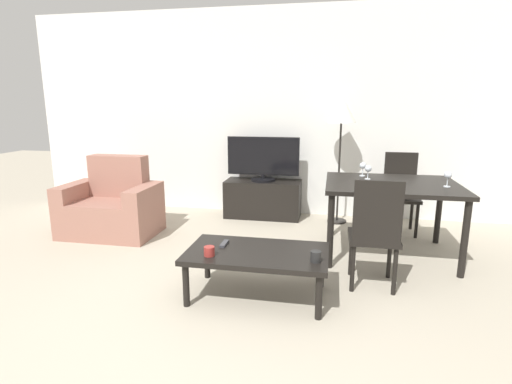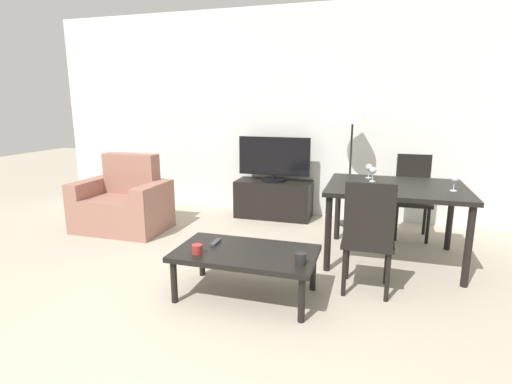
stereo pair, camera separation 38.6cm
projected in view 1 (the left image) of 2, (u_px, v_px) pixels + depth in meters
The scene contains 16 objects.
ground_plane at pixel (200, 352), 2.45m from camera, with size 18.00×18.00×0.00m, color #B2A893.
wall_back at pixel (277, 114), 5.31m from camera, with size 6.93×0.06×2.70m.
armchair at pixel (112, 208), 4.61m from camera, with size 1.04×0.69×0.89m.
tv_stand at pixel (263, 199), 5.31m from camera, with size 0.99×0.43×0.49m.
tv at pixel (263, 159), 5.19m from camera, with size 0.94×0.32×0.58m.
coffee_table at pixel (257, 256), 3.09m from camera, with size 1.09×0.62×0.38m.
dining_table at pixel (391, 191), 3.89m from camera, with size 1.26×1.02×0.74m.
dining_chair_near at pixel (375, 230), 3.18m from camera, with size 0.40×0.40×0.93m.
dining_chair_far at pixel (400, 189), 4.67m from camera, with size 0.40×0.40×0.93m.
floor_lamp at pixel (342, 114), 4.82m from camera, with size 0.35×0.35×1.57m.
remote_primary at pixel (224, 244), 3.21m from camera, with size 0.04×0.15×0.02m.
cup_white_near at pixel (316, 256), 2.87m from camera, with size 0.08×0.08×0.08m.
cup_colored_far at pixel (209, 251), 2.98m from camera, with size 0.08×0.08×0.07m.
wine_glass_left at pixel (368, 169), 4.02m from camera, with size 0.07×0.07×0.15m.
wine_glass_center at pixel (363, 167), 4.20m from camera, with size 0.07×0.07×0.15m.
wine_glass_right at pixel (448, 176), 3.66m from camera, with size 0.07×0.07×0.15m.
Camera 1 is at (0.75, -2.07, 1.50)m, focal length 28.00 mm.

